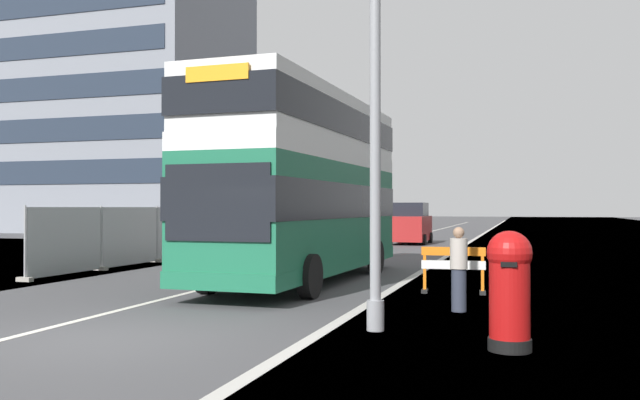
{
  "coord_description": "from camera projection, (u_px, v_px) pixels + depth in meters",
  "views": [
    {
      "loc": [
        6.37,
        -8.78,
        2.03
      ],
      "look_at": [
        1.87,
        5.68,
        2.2
      ],
      "focal_mm": 37.41,
      "sensor_mm": 36.0,
      "label": 1
    }
  ],
  "objects": [
    {
      "name": "lamppost_foreground",
      "position": [
        375.0,
        55.0,
        11.02
      ],
      "size": [
        0.29,
        0.7,
        9.6
      ],
      "color": "gray",
      "rests_on": "ground"
    },
    {
      "name": "bare_tree_far_verge_near",
      "position": [
        237.0,
        205.0,
        52.11
      ],
      "size": [
        2.93,
        2.62,
        4.73
      ],
      "color": "#4C3D2D",
      "rests_on": "ground"
    },
    {
      "name": "roadworks_barrier",
      "position": [
        453.0,
        265.0,
        15.72
      ],
      "size": [
        1.51,
        0.56,
        1.09
      ],
      "color": "orange",
      "rests_on": "ground"
    },
    {
      "name": "backdrop_office_block",
      "position": [
        85.0,
        84.0,
        59.22
      ],
      "size": [
        26.66,
        15.34,
        26.01
      ],
      "color": "gray",
      "rests_on": "ground"
    },
    {
      "name": "car_oncoming_near",
      "position": [
        411.0,
        225.0,
        37.04
      ],
      "size": [
        2.04,
        3.96,
        2.29
      ],
      "color": "maroon",
      "rests_on": "ground"
    },
    {
      "name": "ground",
      "position": [
        134.0,
        344.0,
        10.16
      ],
      "size": [
        140.0,
        280.0,
        0.1
      ],
      "color": "#424244"
    },
    {
      "name": "construction_site_fence",
      "position": [
        218.0,
        230.0,
        29.58
      ],
      "size": [
        0.44,
        24.0,
        2.09
      ],
      "color": "#A8AAAD",
      "rests_on": "ground"
    },
    {
      "name": "pedestrian_at_kerb",
      "position": [
        459.0,
        269.0,
        12.99
      ],
      "size": [
        0.34,
        0.34,
        1.65
      ],
      "color": "#2D3342",
      "rests_on": "ground"
    },
    {
      "name": "car_receding_far",
      "position": [
        379.0,
        220.0,
        51.18
      ],
      "size": [
        1.98,
        4.42,
        2.32
      ],
      "color": "silver",
      "rests_on": "ground"
    },
    {
      "name": "double_decker_bus",
      "position": [
        305.0,
        183.0,
        18.23
      ],
      "size": [
        3.06,
        10.42,
        5.07
      ],
      "color": "#196042",
      "rests_on": "ground"
    },
    {
      "name": "car_receding_mid",
      "position": [
        357.0,
        222.0,
        45.21
      ],
      "size": [
        2.06,
        4.26,
        2.25
      ],
      "color": "maroon",
      "rests_on": "ground"
    },
    {
      "name": "bare_tree_far_verge_mid",
      "position": [
        207.0,
        204.0,
        49.3
      ],
      "size": [
        3.31,
        2.72,
        4.66
      ],
      "color": "#4C3D2D",
      "rests_on": "ground"
    },
    {
      "name": "red_pillar_postbox",
      "position": [
        509.0,
        285.0,
        9.44
      ],
      "size": [
        0.63,
        0.63,
        1.7
      ],
      "color": "black",
      "rests_on": "ground"
    }
  ]
}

